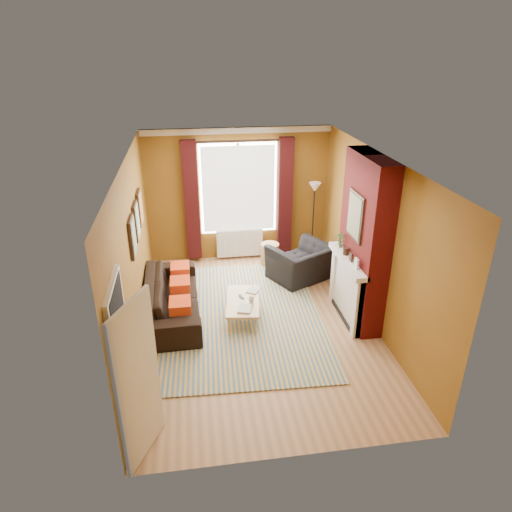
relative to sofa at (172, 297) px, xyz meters
name	(u,v)px	position (x,y,z in m)	size (l,w,h in m)	color
ground	(258,324)	(1.42, -0.54, -0.33)	(5.50, 5.50, 0.00)	#946943
room_walls	(294,240)	(2.05, -0.26, 1.05)	(3.82, 5.54, 2.83)	brown
striped_rug	(240,315)	(1.14, -0.24, -0.32)	(2.94, 3.97, 0.02)	#34628F
sofa	(172,297)	(0.00, 0.00, 0.00)	(2.29, 0.89, 0.67)	black
armchair	(301,263)	(2.50, 0.93, 0.03)	(1.11, 0.97, 0.72)	black
coffee_table	(243,302)	(1.19, -0.32, -0.02)	(0.67, 1.13, 0.36)	tan
wicker_stool	(270,254)	(2.01, 1.66, -0.09)	(0.50, 0.50, 0.48)	#9C7343
floor_lamp	(314,200)	(2.97, 1.86, 1.01)	(0.31, 0.31, 1.70)	black
book_a	(238,308)	(1.08, -0.58, 0.04)	(0.21, 0.29, 0.03)	#999999
book_b	(248,289)	(1.33, 0.03, 0.03)	(0.19, 0.26, 0.02)	#999999
mug	(251,300)	(1.32, -0.42, 0.07)	(0.10, 0.10, 0.10)	#999999
tv_remote	(241,297)	(1.18, -0.22, 0.03)	(0.08, 0.15, 0.02)	#252527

